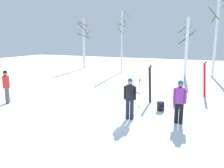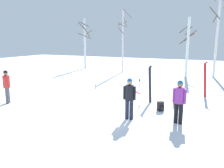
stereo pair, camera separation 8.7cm
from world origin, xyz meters
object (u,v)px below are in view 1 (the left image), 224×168
ski_pair_planted_0 (205,79)px  birch_tree_0 (84,42)px  backpack_1 (177,102)px  ski_pair_planted_1 (150,84)px  person_0 (6,85)px  birch_tree_2 (186,46)px  birch_tree_3 (216,31)px  birch_tree_1 (122,40)px  ski_pair_lying_0 (134,91)px  water_bottle_0 (95,87)px  person_2 (130,96)px  person_1 (180,99)px  backpack_0 (161,106)px  ski_poles_0 (139,93)px

ski_pair_planted_0 → birch_tree_0: size_ratio=0.37×
ski_pair_planted_0 → backpack_1: 2.83m
birch_tree_0 → ski_pair_planted_1: bearing=-45.4°
person_0 → birch_tree_2: (7.31, 12.52, 1.71)m
birch_tree_0 → birch_tree_2: birch_tree_0 is taller
birch_tree_3 → birch_tree_1: bearing=-176.1°
birch_tree_0 → birch_tree_3: (13.50, -0.54, 0.97)m
ski_pair_lying_0 → birch_tree_2: 8.01m
backpack_1 → birch_tree_1: bearing=125.3°
birch_tree_2 → ski_pair_planted_1: bearing=-94.3°
birch_tree_0 → birch_tree_1: 5.21m
backpack_1 → water_bottle_0: backpack_1 is taller
ski_pair_lying_0 → ski_pair_planted_1: bearing=-53.6°
water_bottle_0 → birch_tree_1: bearing=98.9°
birch_tree_1 → birch_tree_2: bearing=-2.7°
person_2 → ski_pair_planted_0: 5.81m
person_1 → backpack_1: 2.52m
ski_pair_planted_0 → ski_pair_lying_0: ski_pair_planted_0 is taller
ski_pair_lying_0 → birch_tree_0: 12.79m
ski_pair_lying_0 → person_2: bearing=-73.4°
person_1 → birch_tree_3: size_ratio=0.23×
backpack_0 → birch_tree_1: size_ratio=0.07×
person_0 → person_1: (8.41, 0.80, 0.00)m
person_1 → birch_tree_2: 11.90m
backpack_0 → ski_pair_lying_0: bearing=126.1°
person_1 → birch_tree_1: (-7.26, 12.01, 2.23)m
ski_pair_planted_0 → birch_tree_2: birch_tree_2 is taller
person_0 → birch_tree_0: 14.61m
person_1 → backpack_0: bearing=127.8°
backpack_1 → person_2: bearing=-118.5°
person_2 → birch_tree_2: size_ratio=0.33×
ski_pair_lying_0 → birch_tree_3: 10.04m
person_0 → person_2: size_ratio=1.00×
ski_poles_0 → water_bottle_0: size_ratio=5.54×
birch_tree_2 → birch_tree_3: (2.26, 0.87, 1.24)m
person_1 → ski_poles_0: person_1 is taller
ski_pair_planted_0 → ski_pair_planted_1: (-2.53, -2.40, -0.05)m
person_2 → ski_poles_0: bearing=93.5°
ski_pair_lying_0 → birch_tree_3: size_ratio=0.19×
person_2 → birch_tree_0: (-10.44, 13.48, 1.98)m
person_0 → birch_tree_0: bearing=105.8°
ski_pair_planted_0 → ski_pair_planted_1: size_ratio=1.05×
ski_pair_lying_0 → water_bottle_0: 2.71m
ski_pair_lying_0 → backpack_1: size_ratio=3.19×
ski_pair_planted_0 → ski_poles_0: size_ratio=1.44×
ski_poles_0 → birch_tree_2: birch_tree_2 is taller
person_2 → birch_tree_2: (0.80, 12.08, 1.71)m
person_0 → water_bottle_0: person_0 is taller
ski_pair_planted_1 → backpack_1: ski_pair_planted_1 is taller
birch_tree_3 → ski_pair_planted_1: bearing=-106.3°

